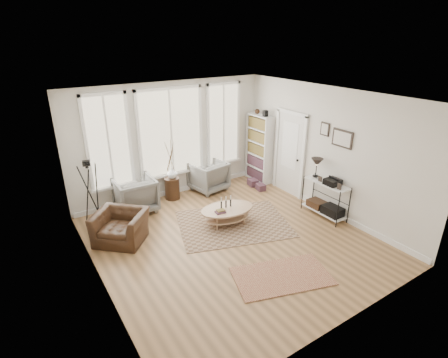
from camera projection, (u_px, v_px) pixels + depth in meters
room at (232, 175)px, 6.69m from camera, size 5.50×5.54×2.90m
bay_window at (171, 134)px, 8.69m from camera, size 4.14×0.12×2.24m
door at (290, 152)px, 8.95m from camera, size 0.09×1.06×2.22m
bookcase at (259, 148)px, 9.78m from camera, size 0.31×0.85×2.06m
low_shelf at (325, 195)px, 7.98m from camera, size 0.38×1.08×1.30m
wall_art at (338, 136)px, 7.57m from camera, size 0.04×0.88×0.44m
rug_main at (233, 224)px, 7.80m from camera, size 2.83×2.45×0.01m
rug_runner at (282, 276)px, 6.10m from camera, size 1.87×1.39×0.01m
coffee_table at (227, 212)px, 7.70m from camera, size 1.29×0.91×0.55m
armchair_left at (135, 195)px, 8.24m from camera, size 0.91×0.94×0.83m
armchair_right at (208, 176)px, 9.36m from camera, size 0.99×1.01×0.80m
side_table at (171, 171)px, 8.72m from camera, size 0.38×0.38×1.58m
vase at (172, 173)px, 8.76m from camera, size 0.26×0.26×0.26m
accent_chair at (121, 227)px, 7.06m from camera, size 1.30×1.29×0.64m
tripod_camera at (92, 197)px, 7.46m from camera, size 0.54×0.54×1.52m
book_stack_near at (253, 182)px, 9.73m from camera, size 0.27×0.32×0.19m
book_stack_far at (261, 187)px, 9.46m from camera, size 0.25×0.30×0.17m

